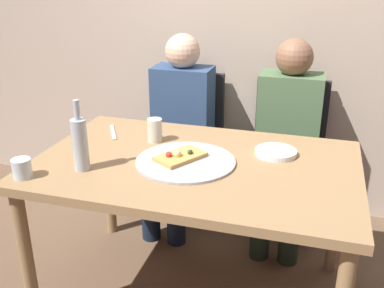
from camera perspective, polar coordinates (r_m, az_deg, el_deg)
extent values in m
cube|color=#BCA893|center=(2.87, 6.78, 17.07)|extent=(6.00, 0.10, 2.60)
cube|color=#99754C|center=(1.98, 0.44, -2.78)|extent=(1.43, 0.91, 0.04)
cylinder|color=#99754C|center=(2.13, -20.49, -13.80)|extent=(0.06, 0.06, 0.69)
cylinder|color=#99754C|center=(2.70, -10.67, -4.71)|extent=(0.06, 0.06, 0.69)
cylinder|color=#99754C|center=(2.45, 18.16, -8.48)|extent=(0.06, 0.06, 0.69)
cylinder|color=#ADADB2|center=(1.96, -0.83, -2.25)|extent=(0.44, 0.44, 0.01)
cube|color=tan|center=(1.97, -1.49, -1.64)|extent=(0.22, 0.26, 0.02)
sphere|color=#EAD184|center=(1.95, -1.94, -1.27)|extent=(0.04, 0.04, 0.04)
sphere|color=#2D381E|center=(1.98, -0.24, -1.07)|extent=(0.02, 0.02, 0.02)
sphere|color=#B22D23|center=(1.95, -2.99, -1.39)|extent=(0.03, 0.03, 0.03)
cylinder|color=#B2BCC1|center=(1.91, -14.18, -0.13)|extent=(0.07, 0.07, 0.22)
cylinder|color=#B2BCC1|center=(1.86, -14.62, 4.26)|extent=(0.03, 0.03, 0.08)
cylinder|color=silver|center=(1.94, -21.04, -2.94)|extent=(0.08, 0.08, 0.08)
cylinder|color=beige|center=(2.19, -4.81, 1.78)|extent=(0.07, 0.07, 0.12)
cylinder|color=white|center=(2.08, 10.72, -1.04)|extent=(0.19, 0.19, 0.02)
cube|color=#B7B7BC|center=(2.35, -10.12, 1.52)|extent=(0.13, 0.20, 0.01)
cube|color=black|center=(2.85, -1.24, -0.48)|extent=(0.44, 0.44, 0.05)
cube|color=black|center=(2.95, -0.10, 4.99)|extent=(0.44, 0.04, 0.45)
cylinder|color=black|center=(2.74, 1.40, -6.97)|extent=(0.04, 0.04, 0.42)
cylinder|color=black|center=(2.85, -6.03, -5.88)|extent=(0.04, 0.04, 0.42)
cylinder|color=black|center=(3.07, 3.26, -3.65)|extent=(0.04, 0.04, 0.42)
cylinder|color=black|center=(3.17, -3.44, -2.80)|extent=(0.04, 0.04, 0.42)
cube|color=black|center=(2.74, 11.91, -1.95)|extent=(0.44, 0.44, 0.05)
cube|color=black|center=(2.85, 12.64, 3.77)|extent=(0.44, 0.04, 0.45)
cylinder|color=black|center=(2.67, 15.21, -8.66)|extent=(0.04, 0.04, 0.42)
cylinder|color=black|center=(2.69, 7.07, -7.72)|extent=(0.04, 0.04, 0.42)
cylinder|color=black|center=(3.01, 15.51, -5.06)|extent=(0.04, 0.04, 0.42)
cylinder|color=black|center=(3.03, 8.32, -4.26)|extent=(0.04, 0.04, 0.42)
cube|color=navy|center=(2.78, -1.16, 4.63)|extent=(0.36, 0.22, 0.52)
sphere|color=beige|center=(2.70, -1.22, 11.84)|extent=(0.21, 0.21, 0.21)
cylinder|color=black|center=(2.67, -0.78, -2.08)|extent=(0.12, 0.40, 0.12)
cylinder|color=black|center=(2.72, -4.00, -1.69)|extent=(0.12, 0.40, 0.12)
cylinder|color=black|center=(2.61, -2.07, -8.33)|extent=(0.11, 0.11, 0.45)
cylinder|color=black|center=(2.65, -5.38, -7.81)|extent=(0.11, 0.11, 0.45)
cube|color=#4C6B47|center=(2.66, 12.38, 3.33)|extent=(0.36, 0.22, 0.52)
sphere|color=brown|center=(2.58, 13.03, 10.81)|extent=(0.21, 0.21, 0.21)
cylinder|color=black|center=(2.57, 13.30, -3.72)|extent=(0.12, 0.40, 0.12)
cylinder|color=black|center=(2.58, 9.76, -3.33)|extent=(0.12, 0.40, 0.12)
cylinder|color=black|center=(2.50, 12.51, -10.30)|extent=(0.11, 0.11, 0.45)
cylinder|color=black|center=(2.51, 8.84, -9.86)|extent=(0.11, 0.11, 0.45)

